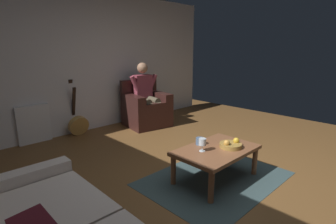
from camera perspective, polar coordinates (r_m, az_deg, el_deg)
The scene contains 11 objects.
ground_plane at distance 3.30m, azimuth 12.18°, elevation -14.11°, with size 7.05×7.05×0.00m, color brown.
wall_back at distance 5.17m, azimuth -15.94°, elevation 10.29°, with size 5.64×0.06×2.52m, color silver.
rug at distance 3.30m, azimuth 10.07°, elevation -13.90°, with size 1.68×1.23×0.01m, color #374B4C.
armchair at distance 5.28m, azimuth -4.79°, elevation 0.64°, with size 0.89×0.85×0.90m.
person_seated at distance 5.20m, azimuth -4.77°, elevation 4.21°, with size 0.61×0.60×1.24m.
coffee_table at distance 3.17m, azimuth 10.32°, elevation -8.64°, with size 0.98×0.63×0.38m.
guitar at distance 4.95m, azimuth -18.78°, elevation -2.32°, with size 0.35×0.32×0.99m.
radiator at distance 4.81m, azimuth -26.91°, elevation -2.37°, with size 0.51×0.06×0.63m, color white.
wine_glass_near at distance 3.01m, azimuth 7.41°, elevation -6.55°, with size 0.08×0.08×0.15m.
fruit_bowl at distance 3.21m, azimuth 13.36°, elevation -6.87°, with size 0.26×0.26×0.11m.
candle_jar at distance 3.23m, azimuth 6.84°, elevation -6.25°, with size 0.09×0.09×0.09m, color slate.
Camera 1 is at (2.47, 1.57, 1.53)m, focal length 28.31 mm.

